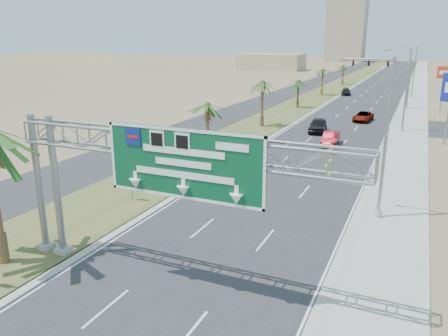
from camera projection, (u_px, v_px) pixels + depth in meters
road at (381, 86)px, 107.89m from camera, size 12.00×300.00×0.02m
sidewalk_right at (419, 88)px, 104.55m from camera, size 4.00×300.00×0.10m
median_grass at (340, 85)px, 111.80m from camera, size 7.00×300.00×0.12m
opposing_road at (313, 84)px, 114.56m from camera, size 8.00×300.00×0.02m
sign_gantry at (157, 156)px, 18.95m from camera, size 16.75×1.24×7.50m
palm_row_b at (207, 106)px, 41.92m from camera, size 3.99×3.99×5.95m
palm_row_c at (263, 83)px, 55.72m from camera, size 3.99×3.99×6.75m
palm_row_d at (299, 82)px, 71.84m from camera, size 3.99×3.99×5.45m
palm_row_e at (323, 70)px, 88.30m from camera, size 3.99×3.99×6.15m
palm_row_f at (344, 66)px, 110.30m from camera, size 3.99×3.99×5.75m
streetlight_near at (382, 146)px, 26.63m from camera, size 3.27×0.44×10.00m
streetlight_mid at (404, 94)px, 52.91m from camera, size 3.27×0.44×10.00m
streetlight_far at (413, 74)px, 84.44m from camera, size 3.27×0.44×10.00m
signal_mast at (396, 79)px, 71.20m from camera, size 10.28×0.71×8.00m
median_signback_b at (132, 182)px, 30.23m from camera, size 0.75×0.08×2.08m
tower_distant at (346, 28)px, 238.17m from camera, size 20.00×16.00×35.00m
building_distant_left at (271, 62)px, 168.51m from camera, size 24.00×14.00×6.00m
car_left_lane at (318, 125)px, 53.70m from camera, size 2.68×5.27×1.72m
car_mid_lane at (330, 139)px, 47.05m from camera, size 1.82×4.52×1.46m
car_right_lane at (363, 117)px, 61.00m from camera, size 2.62×4.94×1.32m
car_far at (346, 92)px, 90.54m from camera, size 2.42×4.69×1.30m
pole_sign_red_far at (445, 76)px, 66.26m from camera, size 2.20×0.36×7.34m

